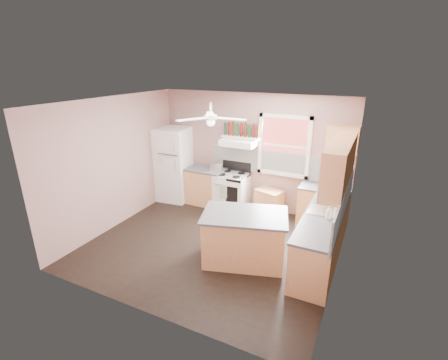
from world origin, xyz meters
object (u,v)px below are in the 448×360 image
at_px(stove, 232,191).
at_px(cart, 269,203).
at_px(refrigerator, 173,164).
at_px(island, 244,238).
at_px(toaster, 216,166).

relative_size(stove, cart, 1.47).
distance_m(refrigerator, stove, 1.64).
bearing_deg(island, refrigerator, 129.35).
height_order(refrigerator, toaster, refrigerator).
distance_m(cart, island, 1.96).
bearing_deg(refrigerator, cart, -2.77).
height_order(stove, island, same).
xyz_separation_m(toaster, stove, (0.44, -0.02, -0.56)).
bearing_deg(stove, island, -60.33).
relative_size(refrigerator, cart, 3.14).
bearing_deg(toaster, cart, -22.83).
bearing_deg(island, stove, 103.72).
xyz_separation_m(stove, cart, (0.91, 0.06, -0.14)).
relative_size(toaster, island, 0.21).
relative_size(toaster, stove, 0.33).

